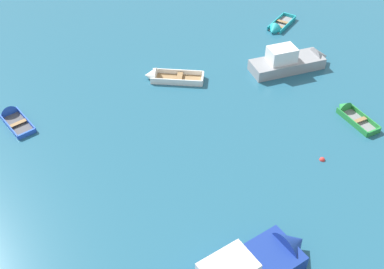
% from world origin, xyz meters
% --- Properties ---
extents(rowboat_turquoise_midfield_right, '(2.68, 3.77, 1.10)m').
position_xyz_m(rowboat_turquoise_midfield_right, '(5.61, 36.10, 0.16)').
color(rowboat_turquoise_midfield_right, gray).
rests_on(rowboat_turquoise_midfield_right, ground_plane).
extents(motor_launch_grey_outer_right, '(6.28, 4.24, 2.25)m').
position_xyz_m(motor_launch_grey_outer_right, '(6.56, 30.30, 0.62)').
color(motor_launch_grey_outer_right, gray).
rests_on(motor_launch_grey_outer_right, ground_plane).
extents(rowboat_blue_near_camera, '(3.17, 3.12, 1.12)m').
position_xyz_m(rowboat_blue_near_camera, '(-11.92, 22.34, 0.14)').
color(rowboat_blue_near_camera, '#4C4C51').
rests_on(rowboat_blue_near_camera, ground_plane).
extents(rowboat_green_far_right, '(2.70, 3.32, 1.04)m').
position_xyz_m(rowboat_green_far_right, '(10.02, 25.00, 0.18)').
color(rowboat_green_far_right, gray).
rests_on(rowboat_green_far_right, ground_plane).
extents(rowboat_white_cluster_inner, '(4.28, 1.41, 1.22)m').
position_xyz_m(rowboat_white_cluster_inner, '(-2.81, 27.75, 0.21)').
color(rowboat_white_cluster_inner, '#99754C').
rests_on(rowboat_white_cluster_inner, ground_plane).
extents(mooring_buoy_central, '(0.34, 0.34, 0.34)m').
position_xyz_m(mooring_buoy_central, '(7.85, 20.49, 0.00)').
color(mooring_buoy_central, red).
rests_on(mooring_buoy_central, ground_plane).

